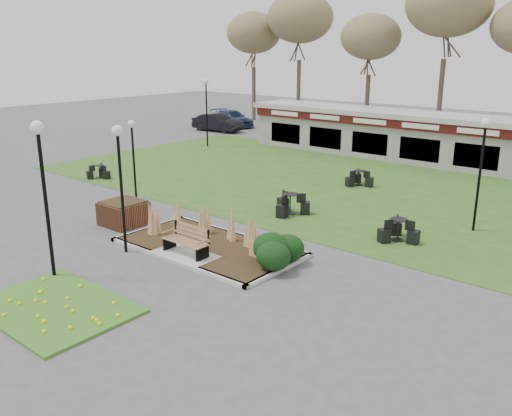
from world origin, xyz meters
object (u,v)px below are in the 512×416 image
Objects in this scene: lamp_post_near_left at (119,161)px; car_blue at (232,118)px; bistro_set_a at (100,173)px; bistro_set_b at (290,207)px; car_black at (218,123)px; lamp_post_mid_left at (133,145)px; park_bench at (188,240)px; brick_planter at (124,213)px; food_pavilion at (430,138)px; lamp_post_near_right at (42,166)px; lamp_post_far_left at (206,98)px; lamp_post_mid_right at (483,150)px; bistro_set_d at (398,233)px; bistro_set_c at (359,180)px; car_silver at (296,119)px.

lamp_post_near_left reaches higher than car_blue.
bistro_set_a is 20.39m from car_blue.
bistro_set_b is 23.42m from car_black.
park_bench is at bearing -22.48° from lamp_post_mid_left.
brick_planter reaches higher than bistro_set_a.
lamp_post_near_left is 11.77m from bistro_set_a.
food_pavilion is at bearing -99.03° from car_black.
bistro_set_a is (-11.77, -14.96, -1.23)m from food_pavilion.
lamp_post_near_right reaches higher than lamp_post_far_left.
lamp_post_far_left reaches higher than brick_planter.
lamp_post_near_right is 29.67m from car_black.
lamp_post_near_right is 1.11× the size of lamp_post_mid_right.
lamp_post_far_left is (-14.00, -4.60, 1.88)m from food_pavilion.
park_bench is 0.37× the size of lamp_post_far_left.
lamp_post_near_right is at bearing -124.22° from bistro_set_d.
lamp_post_far_left is at bearing 146.51° from bistro_set_b.
food_pavilion is at bearing 18.18° from lamp_post_far_left.
bistro_set_d is at bearing -121.31° from lamp_post_mid_right.
bistro_set_d reaches higher than bistro_set_c.
car_blue is (-24.07, 17.79, 0.40)m from bistro_set_d.
lamp_post_near_right is 3.69× the size of bistro_set_a.
food_pavilion reaches higher than bistro_set_a.
food_pavilion is at bearing 86.97° from bistro_set_c.
bistro_set_d reaches higher than bistro_set_a.
bistro_set_c is (-6.79, 3.38, -2.82)m from lamp_post_mid_right.
brick_planter is 0.35× the size of car_black.
bistro_set_a is at bearing -167.73° from lamp_post_mid_right.
food_pavilion reaches higher than bistro_set_b.
lamp_post_mid_left reaches higher than car_silver.
bistro_set_b is 26.09m from car_blue.
lamp_post_near_left is at bearing -36.16° from brick_planter.
bistro_set_a is at bearing 158.01° from park_bench.
car_blue is at bearing 122.32° from lamp_post_far_left.
car_black is at bearing 124.76° from lamp_post_mid_left.
lamp_post_far_left is 3.28× the size of bistro_set_c.
lamp_post_near_right is 1.02× the size of lamp_post_far_left.
lamp_post_mid_right reaches higher than car_blue.
brick_planter is (-4.40, 0.75, -0.11)m from park_bench.
brick_planter is at bearing -109.43° from bistro_set_c.
food_pavilion reaches higher than park_bench.
lamp_post_mid_left reaches higher than park_bench.
lamp_post_near_left is (-1.94, -20.76, 1.66)m from food_pavilion.
lamp_post_far_left reaches higher than car_blue.
lamp_post_mid_left is (-1.19, 1.56, 2.31)m from brick_planter.
lamp_post_far_left is at bearing -134.05° from car_blue.
lamp_post_near_left reaches higher than brick_planter.
lamp_post_mid_right is 3.02× the size of bistro_set_c.
bistro_set_c is at bearing 83.34° from lamp_post_near_left.
lamp_post_near_right is at bearing -151.83° from car_black.
car_silver is at bearing 132.93° from bistro_set_d.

